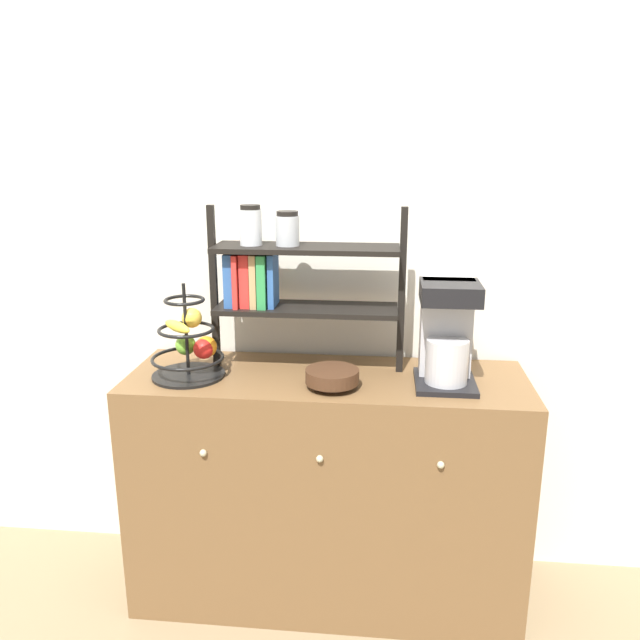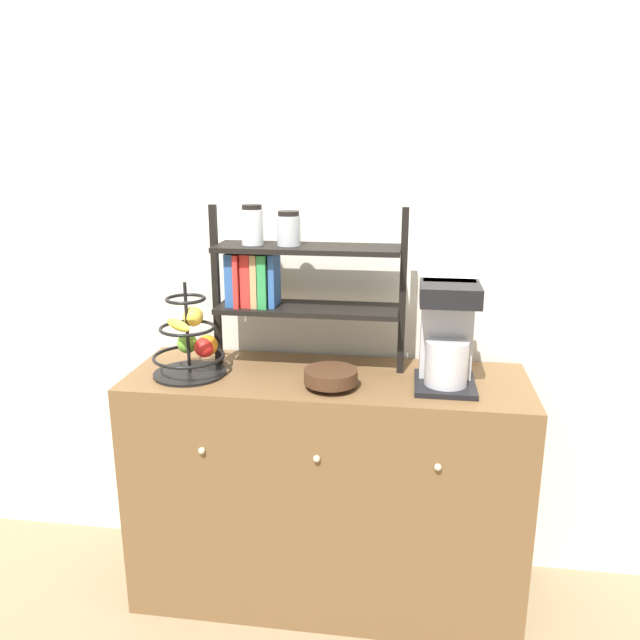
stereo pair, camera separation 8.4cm
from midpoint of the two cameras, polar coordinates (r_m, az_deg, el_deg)
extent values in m
plane|color=#847051|center=(2.48, 0.82, -26.74)|extent=(12.00, 12.00, 0.00)
cube|color=silver|center=(2.38, 2.58, 6.62)|extent=(7.00, 0.05, 2.60)
cube|color=brown|center=(2.41, 1.63, -15.09)|extent=(1.41, 0.48, 0.89)
sphere|color=#B2AD8C|center=(2.15, -9.65, -11.71)|extent=(0.02, 0.02, 0.02)
sphere|color=#B2AD8C|center=(2.07, 0.88, -12.59)|extent=(0.02, 0.02, 0.02)
sphere|color=#B2AD8C|center=(2.07, 11.91, -13.05)|extent=(0.02, 0.02, 0.02)
cube|color=black|center=(2.17, 12.42, -5.75)|extent=(0.20, 0.23, 0.02)
cube|color=#B7B7BC|center=(2.17, 12.58, -0.73)|extent=(0.17, 0.09, 0.34)
cylinder|color=#B7B7BC|center=(2.12, 12.59, -3.83)|extent=(0.14, 0.14, 0.15)
cube|color=black|center=(2.07, 12.95, 2.36)|extent=(0.19, 0.19, 0.06)
cylinder|color=black|center=(2.27, -10.78, -4.81)|extent=(0.26, 0.26, 0.01)
cylinder|color=black|center=(2.22, -10.99, -0.73)|extent=(0.01, 0.01, 0.33)
torus|color=black|center=(2.25, -10.86, -3.28)|extent=(0.26, 0.26, 0.01)
torus|color=black|center=(2.22, -10.99, -0.73)|extent=(0.20, 0.20, 0.01)
torus|color=black|center=(2.19, -11.13, 1.90)|extent=(0.14, 0.14, 0.01)
sphere|color=red|center=(2.22, -9.46, -2.48)|extent=(0.07, 0.07, 0.07)
sphere|color=#6BAD33|center=(2.27, -11.02, -2.11)|extent=(0.07, 0.07, 0.07)
sphere|color=orange|center=(2.23, -9.23, -2.32)|extent=(0.08, 0.08, 0.08)
ellipsoid|color=yellow|center=(2.18, -11.78, -0.45)|extent=(0.14, 0.13, 0.04)
sphere|color=gold|center=(2.23, -10.47, 0.31)|extent=(0.07, 0.07, 0.07)
cylinder|color=#422819|center=(2.11, 2.14, -5.99)|extent=(0.10, 0.10, 0.02)
cylinder|color=#422819|center=(2.10, 2.15, -5.15)|extent=(0.18, 0.18, 0.05)
cube|color=black|center=(2.29, -8.46, 3.04)|extent=(0.02, 0.02, 0.59)
cube|color=black|center=(2.19, 8.66, 2.49)|extent=(0.02, 0.02, 0.59)
cube|color=black|center=(2.23, -0.08, 1.03)|extent=(0.65, 0.20, 0.02)
cube|color=black|center=(2.19, -0.08, 6.57)|extent=(0.65, 0.20, 0.02)
cube|color=#2D599E|center=(2.26, -6.88, 3.82)|extent=(0.03, 0.13, 0.19)
cube|color=red|center=(2.26, -6.19, 3.81)|extent=(0.02, 0.16, 0.19)
cube|color=red|center=(2.25, -5.45, 3.79)|extent=(0.03, 0.13, 0.19)
cube|color=tan|center=(2.24, -4.66, 3.77)|extent=(0.02, 0.14, 0.19)
cube|color=#2D8C47|center=(2.24, -3.90, 3.75)|extent=(0.03, 0.15, 0.19)
cube|color=#2D599E|center=(2.23, -3.11, 3.73)|extent=(0.02, 0.12, 0.19)
cylinder|color=silver|center=(2.21, -5.12, 8.46)|extent=(0.08, 0.08, 0.12)
cylinder|color=black|center=(2.21, -5.17, 10.26)|extent=(0.07, 0.07, 0.02)
cylinder|color=#ADB2B7|center=(2.19, -1.78, 8.17)|extent=(0.08, 0.08, 0.10)
cylinder|color=black|center=(2.18, -1.79, 9.72)|extent=(0.07, 0.07, 0.02)
camera|label=1|loc=(0.04, -88.89, 0.31)|focal=35.00mm
camera|label=2|loc=(0.04, 91.11, -0.31)|focal=35.00mm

